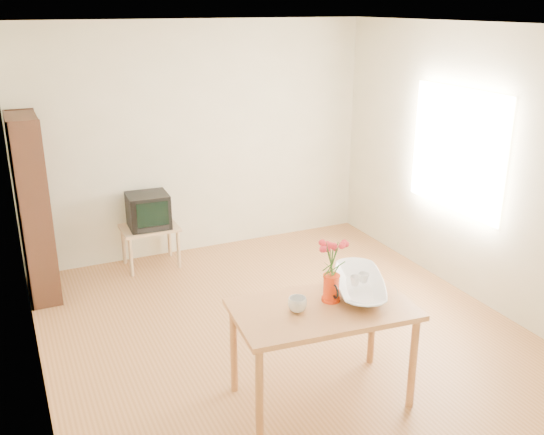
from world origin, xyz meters
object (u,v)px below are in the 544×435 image
pitcher (331,289)px  bowl (361,259)px  television (148,210)px  table (323,319)px  mug (297,304)px

pitcher → bowl: (0.28, 0.06, 0.16)m
television → pitcher: bearing=-74.9°
table → mug: 0.24m
table → bowl: 0.52m
mug → bowl: size_ratio=0.25×
table → television: (-0.54, 2.89, -0.01)m
pitcher → mug: size_ratio=1.60×
mug → table: bearing=136.8°
bowl → pitcher: bearing=-168.5°
television → bowl: bearing=-69.3°
bowl → television: 2.94m
table → television: size_ratio=2.99×
mug → television: bearing=-120.7°
mug → television: 2.89m
pitcher → television: (-0.63, 2.83, -0.19)m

